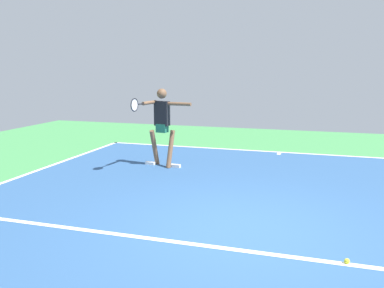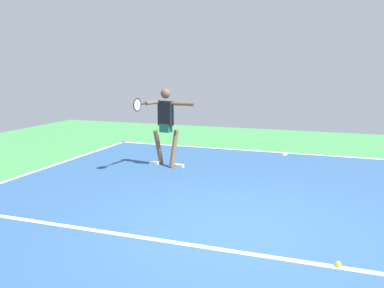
# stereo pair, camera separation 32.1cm
# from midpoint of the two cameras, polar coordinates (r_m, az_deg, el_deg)

# --- Properties ---
(ground_plane) EXTENTS (20.63, 20.63, 0.00)m
(ground_plane) POSITION_cam_midpoint_polar(r_m,az_deg,el_deg) (6.05, 7.57, -11.92)
(ground_plane) COLOR #428E4C
(court_surface) EXTENTS (10.32, 11.91, 0.00)m
(court_surface) POSITION_cam_midpoint_polar(r_m,az_deg,el_deg) (6.05, 7.57, -11.91)
(court_surface) COLOR #2D5484
(court_surface) RESTS_ON ground_plane
(court_line_baseline_near) EXTENTS (10.32, 0.10, 0.01)m
(court_line_baseline_near) POSITION_cam_midpoint_polar(r_m,az_deg,el_deg) (11.67, 13.74, -1.21)
(court_line_baseline_near) COLOR white
(court_line_baseline_near) RESTS_ON ground_plane
(court_line_service) EXTENTS (7.74, 0.10, 0.01)m
(court_line_service) POSITION_cam_midpoint_polar(r_m,az_deg,el_deg) (5.45, 6.03, -14.45)
(court_line_service) COLOR white
(court_line_service) RESTS_ON ground_plane
(court_line_centre_mark) EXTENTS (0.10, 0.30, 0.01)m
(court_line_centre_mark) POSITION_cam_midpoint_polar(r_m,az_deg,el_deg) (11.47, 13.64, -1.40)
(court_line_centre_mark) COLOR white
(court_line_centre_mark) RESTS_ON ground_plane
(tennis_player) EXTENTS (1.21, 1.26, 1.86)m
(tennis_player) POSITION_cam_midpoint_polar(r_m,az_deg,el_deg) (9.64, -2.79, 3.17)
(tennis_player) COLOR brown
(tennis_player) RESTS_ON ground_plane
(tennis_ball_far_corner) EXTENTS (0.07, 0.07, 0.07)m
(tennis_ball_far_corner) POSITION_cam_midpoint_polar(r_m,az_deg,el_deg) (5.34, 21.41, -15.34)
(tennis_ball_far_corner) COLOR yellow
(tennis_ball_far_corner) RESTS_ON ground_plane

